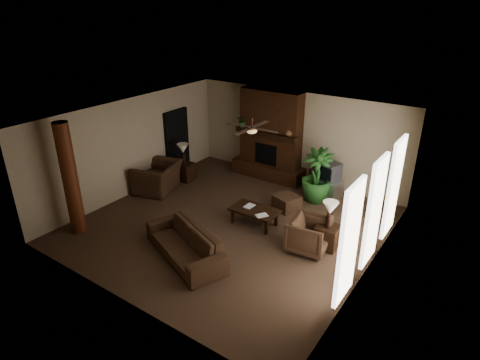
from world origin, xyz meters
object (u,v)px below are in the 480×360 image
Objects in this scene: sofa at (185,239)px; lamp_left at (183,150)px; floor_vase at (314,176)px; side_table_left at (185,172)px; side_table_right at (327,237)px; ottoman at (287,202)px; armchair_left at (157,173)px; lamp_right at (330,210)px; coffee_table at (255,211)px; floor_plant at (316,186)px; log_column at (70,179)px; armchair_right at (309,233)px; tv_stand at (327,187)px.

sofa is 3.60× the size of lamp_left.
side_table_left is at bearing -154.93° from floor_vase.
side_table_left and side_table_right have the same top height.
ottoman is 0.92× the size of lamp_left.
armchair_left is 1.70× the size of floor_vase.
lamp_right reaches higher than floor_vase.
lamp_right reaches higher than armchair_left.
floor_vase is 4.10m from lamp_left.
armchair_left is 1.13m from lamp_left.
coffee_table is 2.00× the size of ottoman.
lamp_left reaches higher than coffee_table.
floor_plant is at bearing -61.00° from floor_vase.
ottoman is 0.92× the size of lamp_right.
coffee_table is at bearing 98.38° from sofa.
lamp_left is at bearing 88.83° from log_column.
armchair_right is at bearing 68.60° from armchair_left.
armchair_right is at bearing -15.37° from lamp_left.
lamp_left is (-2.85, 3.16, 0.54)m from sofa.
ottoman is 2.00m from side_table_right.
side_table_right is (0.29, 0.36, -0.17)m from armchair_right.
side_table_right is at bearing 1.97° from coffee_table.
side_table_left is at bearing 5.66° from lamp_left.
armchair_right is at bearing -47.27° from ottoman.
coffee_table is (0.51, 2.07, -0.08)m from sofa.
ottoman is at bearing -113.20° from floor_plant.
lamp_left reaches higher than armchair_left.
floor_plant is (0.69, 2.14, 0.06)m from coffee_table.
ottoman is at bearing 98.46° from sofa.
floor_plant is 2.79× the size of side_table_right.
side_table_right is (1.95, 0.07, -0.10)m from coffee_table.
floor_plant reaches higher than tv_stand.
floor_plant reaches higher than coffee_table.
lamp_right is at bearing -11.19° from lamp_left.
floor_vase is (0.33, 2.80, 0.06)m from coffee_table.
floor_plant is at bearing 121.32° from lamp_right.
lamp_right reaches higher than floor_plant.
lamp_right is (0.32, 0.32, 0.56)m from armchair_right.
lamp_right reaches higher than armchair_right.
armchair_left is 1.48× the size of armchair_right.
armchair_left reaches higher than ottoman.
floor_vase is (3.76, 5.55, -0.97)m from log_column.
log_column is at bearing -115.68° from tv_stand.
coffee_table is (3.43, 2.75, -1.03)m from log_column.
floor_vase is 4.03m from side_table_left.
side_table_right is (1.66, -1.12, 0.08)m from ottoman.
floor_plant is (0.41, 0.95, 0.23)m from ottoman.
lamp_left is 1.00× the size of lamp_right.
armchair_left is 3.94m from ottoman.
side_table_left is (-4.98, 1.38, -0.17)m from armchair_right.
armchair_right is (5.12, -0.33, -0.13)m from armchair_left.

